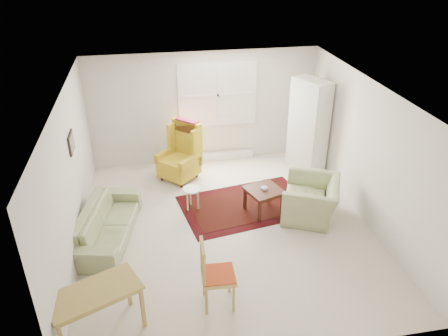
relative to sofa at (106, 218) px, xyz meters
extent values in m
cube|color=beige|center=(2.06, -0.11, -0.40)|extent=(5.00, 5.50, 0.01)
cube|color=white|center=(2.06, -0.11, 2.10)|extent=(5.00, 5.50, 0.01)
cube|color=silver|center=(2.06, 2.64, 0.85)|extent=(5.00, 0.04, 2.50)
cube|color=silver|center=(2.06, -2.86, 0.85)|extent=(5.00, 0.04, 2.50)
cube|color=silver|center=(-0.44, -0.11, 0.85)|extent=(0.04, 5.50, 2.50)
cube|color=silver|center=(4.56, -0.11, 0.85)|extent=(0.04, 5.50, 2.50)
cube|color=white|center=(2.36, 2.62, 1.15)|extent=(1.72, 0.06, 1.42)
cube|color=white|center=(2.36, 2.62, 1.15)|extent=(1.60, 0.02, 1.30)
cube|color=silver|center=(2.36, 2.56, -0.31)|extent=(1.60, 0.12, 0.18)
cube|color=black|center=(-0.42, 0.39, 1.25)|extent=(0.03, 0.42, 0.32)
cube|color=#A27B4B|center=(-0.40, 0.39, 1.25)|extent=(0.01, 0.34, 0.24)
imported|color=#8B9664|center=(0.00, 0.00, 0.00)|extent=(1.18, 2.10, 0.80)
imported|color=#8B9664|center=(3.64, 0.00, 0.03)|extent=(1.33, 1.40, 0.86)
camera|label=1|loc=(0.86, -6.35, 4.22)|focal=35.00mm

